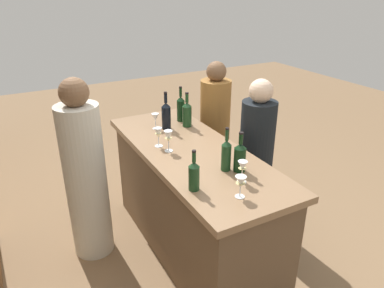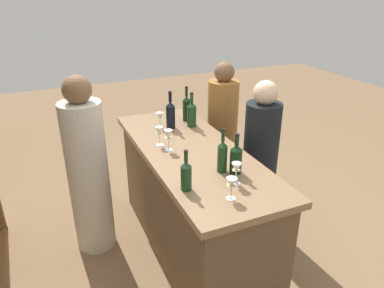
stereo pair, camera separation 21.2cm
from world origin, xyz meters
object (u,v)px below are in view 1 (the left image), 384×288
(wine_bottle_leftmost_olive_green, at_px, (194,175))
(person_right_guest, at_px, (86,177))
(person_center_guest, at_px, (215,136))
(wine_glass_far_left, at_px, (168,137))
(wine_glass_near_left, at_px, (242,167))
(wine_bottle_second_right_olive_green, at_px, (187,114))
(wine_glass_near_right, at_px, (155,118))
(wine_glass_far_center, at_px, (158,134))
(wine_bottle_second_left_dark_green, at_px, (240,157))
(wine_glass_near_center, at_px, (241,183))
(wine_bottle_far_right_dark_green, at_px, (181,108))
(wine_bottle_rightmost_near_black, at_px, (166,115))
(person_left_guest, at_px, (255,161))
(wine_bottle_center_olive_green, at_px, (226,154))

(wine_bottle_leftmost_olive_green, relative_size, person_right_guest, 0.18)
(person_center_guest, bearing_deg, wine_glass_far_left, 59.83)
(wine_glass_far_left, bearing_deg, wine_glass_near_left, -161.85)
(wine_bottle_second_right_olive_green, relative_size, wine_glass_near_left, 2.04)
(wine_bottle_leftmost_olive_green, height_order, wine_glass_near_right, wine_bottle_leftmost_olive_green)
(wine_glass_far_center, bearing_deg, wine_bottle_second_left_dark_green, -152.95)
(wine_glass_near_left, bearing_deg, wine_bottle_second_right_olive_green, -8.27)
(wine_glass_near_center, relative_size, wine_glass_near_right, 1.00)
(wine_bottle_far_right_dark_green, bearing_deg, person_right_guest, 102.69)
(wine_glass_near_right, bearing_deg, wine_bottle_rightmost_near_black, -116.19)
(person_center_guest, bearing_deg, person_right_guest, 34.00)
(wine_bottle_second_left_dark_green, distance_m, wine_glass_near_center, 0.34)
(wine_bottle_rightmost_near_black, bearing_deg, person_center_guest, -72.73)
(wine_bottle_second_left_dark_green, height_order, wine_glass_near_right, wine_bottle_second_left_dark_green)
(wine_bottle_leftmost_olive_green, height_order, person_left_guest, person_left_guest)
(wine_glass_near_left, distance_m, wine_glass_far_left, 0.70)
(wine_glass_far_left, distance_m, person_left_guest, 0.95)
(person_left_guest, bearing_deg, wine_glass_far_left, -5.85)
(wine_glass_near_right, height_order, person_left_guest, person_left_guest)
(wine_bottle_second_right_olive_green, bearing_deg, wine_bottle_far_right_dark_green, -5.45)
(wine_bottle_rightmost_near_black, bearing_deg, wine_bottle_second_right_olive_green, -100.18)
(wine_glass_near_left, relative_size, wine_glass_far_center, 0.98)
(wine_bottle_second_right_olive_green, xyz_separation_m, wine_bottle_far_right_dark_green, (0.15, -0.01, 0.01))
(wine_bottle_leftmost_olive_green, bearing_deg, wine_bottle_second_left_dark_green, -80.16)
(wine_bottle_leftmost_olive_green, distance_m, wine_bottle_center_olive_green, 0.34)
(wine_bottle_leftmost_olive_green, xyz_separation_m, wine_bottle_second_left_dark_green, (0.07, -0.40, 0.01))
(wine_bottle_second_right_olive_green, relative_size, wine_bottle_far_right_dark_green, 0.95)
(wine_bottle_far_right_dark_green, xyz_separation_m, wine_glass_near_center, (-1.36, 0.28, -0.03))
(wine_glass_far_center, bearing_deg, person_left_guest, -97.95)
(wine_bottle_far_right_dark_green, height_order, person_left_guest, person_left_guest)
(wine_glass_far_left, relative_size, person_center_guest, 0.12)
(wine_glass_near_right, height_order, person_right_guest, person_right_guest)
(wine_bottle_center_olive_green, bearing_deg, wine_glass_far_left, 25.29)
(wine_bottle_far_right_dark_green, xyz_separation_m, wine_glass_far_left, (-0.56, 0.39, -0.01))
(wine_bottle_leftmost_olive_green, height_order, wine_bottle_rightmost_near_black, wine_bottle_rightmost_near_black)
(wine_glass_far_left, distance_m, wine_glass_far_center, 0.12)
(wine_bottle_second_right_olive_green, xyz_separation_m, person_left_guest, (-0.41, -0.49, -0.41))
(wine_bottle_rightmost_near_black, xyz_separation_m, person_left_guest, (-0.44, -0.68, -0.42))
(wine_bottle_far_right_dark_green, xyz_separation_m, person_left_guest, (-0.56, -0.47, -0.42))
(wine_glass_near_right, distance_m, wine_glass_far_left, 0.49)
(wine_bottle_leftmost_olive_green, distance_m, wine_bottle_rightmost_near_black, 1.07)
(wine_bottle_second_left_dark_green, relative_size, wine_glass_near_center, 2.03)
(wine_bottle_leftmost_olive_green, xyz_separation_m, person_center_guest, (1.23, -0.92, -0.38))
(wine_glass_far_left, height_order, person_left_guest, person_left_guest)
(wine_glass_near_left, height_order, person_left_guest, person_left_guest)
(person_center_guest, relative_size, person_right_guest, 0.95)
(wine_bottle_second_left_dark_green, bearing_deg, wine_bottle_center_olive_green, 53.33)
(wine_bottle_far_right_dark_green, bearing_deg, wine_glass_near_right, 104.70)
(wine_bottle_second_left_dark_green, bearing_deg, wine_glass_near_center, 145.66)
(wine_bottle_second_right_olive_green, bearing_deg, wine_bottle_rightmost_near_black, 79.82)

